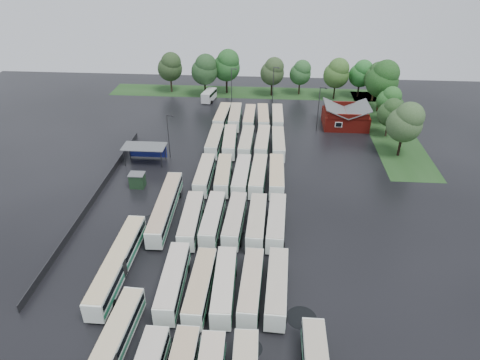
{
  "coord_description": "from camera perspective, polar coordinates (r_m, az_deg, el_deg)",
  "views": [
    {
      "loc": [
        6.69,
        -50.73,
        39.44
      ],
      "look_at": [
        2.0,
        12.0,
        2.5
      ],
      "focal_mm": 32.0,
      "sensor_mm": 36.0,
      "label": 1
    }
  ],
  "objects": [
    {
      "name": "bus_r3c1",
      "position": [
        75.96,
        -2.23,
        0.67
      ],
      "size": [
        2.84,
        11.62,
        3.21
      ],
      "rotation": [
        0.0,
        0.0,
        0.03
      ],
      "color": "white",
      "rests_on": "ground"
    },
    {
      "name": "artic_bus_west_a",
      "position": [
        49.12,
        -17.27,
        -21.6
      ],
      "size": [
        3.26,
        17.21,
        3.18
      ],
      "rotation": [
        0.0,
        0.0,
        -0.05
      ],
      "color": "white",
      "rests_on": "ground"
    },
    {
      "name": "puddle_1",
      "position": [
        50.07,
        1.38,
        -21.54
      ],
      "size": [
        2.71,
        2.71,
        0.01
      ],
      "primitive_type": "cylinder",
      "color": "black",
      "rests_on": "ground"
    },
    {
      "name": "ground",
      "position": [
        64.6,
        -2.58,
        -7.24
      ],
      "size": [
        160.0,
        160.0,
        0.0
      ],
      "primitive_type": "plane",
      "color": "black",
      "rests_on": "ground"
    },
    {
      "name": "bus_r5c0",
      "position": [
        100.55,
        -2.37,
        8.42
      ],
      "size": [
        3.06,
        11.96,
        3.3
      ],
      "rotation": [
        0.0,
        0.0,
        -0.05
      ],
      "color": "white",
      "rests_on": "ground"
    },
    {
      "name": "bus_r2c3",
      "position": [
        64.14,
        2.24,
        -5.55
      ],
      "size": [
        2.77,
        11.72,
        3.25
      ],
      "rotation": [
        0.0,
        0.0,
        -0.03
      ],
      "color": "white",
      "rests_on": "ground"
    },
    {
      "name": "bus_r3c4",
      "position": [
        75.76,
        4.88,
        0.54
      ],
      "size": [
        2.58,
        11.95,
        3.33
      ],
      "rotation": [
        0.0,
        0.0,
        0.0
      ],
      "color": "white",
      "rests_on": "ground"
    },
    {
      "name": "wash_shed",
      "position": [
        84.8,
        -12.57,
        4.2
      ],
      "size": [
        8.2,
        4.2,
        3.58
      ],
      "color": "#2D2D30",
      "rests_on": "ground"
    },
    {
      "name": "grass_strip_north",
      "position": [
        122.16,
        1.88,
        11.57
      ],
      "size": [
        80.0,
        10.0,
        0.01
      ],
      "primitive_type": "cube",
      "color": "#1B3D16",
      "rests_on": "ground"
    },
    {
      "name": "tree_east_2",
      "position": [
        105.58,
        19.3,
        10.09
      ],
      "size": [
        5.4,
        5.36,
        8.88
      ],
      "color": "black",
      "rests_on": "ground"
    },
    {
      "name": "bus_r5c3",
      "position": [
        100.14,
        3.09,
        8.29
      ],
      "size": [
        3.06,
        11.77,
        3.24
      ],
      "rotation": [
        0.0,
        0.0,
        0.05
      ],
      "color": "white",
      "rests_on": "ground"
    },
    {
      "name": "bus_r2c0",
      "position": [
        64.83,
        -6.51,
        -5.27
      ],
      "size": [
        2.88,
        11.95,
        3.31
      ],
      "rotation": [
        0.0,
        0.0,
        0.03
      ],
      "color": "white",
      "rests_on": "ground"
    },
    {
      "name": "bus_r3c0",
      "position": [
        76.26,
        -4.75,
        0.7
      ],
      "size": [
        2.5,
        11.53,
        3.21
      ],
      "rotation": [
        0.0,
        0.0,
        -0.0
      ],
      "color": "white",
      "rests_on": "ground"
    },
    {
      "name": "minibus",
      "position": [
        115.65,
        -4.16,
        11.21
      ],
      "size": [
        3.48,
        6.62,
        2.75
      ],
      "rotation": [
        0.0,
        0.0,
        -0.19
      ],
      "color": "silver",
      "rests_on": "ground"
    },
    {
      "name": "lamp_post_nw",
      "position": [
        84.64,
        -9.48,
        6.16
      ],
      "size": [
        1.39,
        0.27,
        9.03
      ],
      "color": "#2D2D30",
      "rests_on": "ground"
    },
    {
      "name": "bus_r1c3",
      "position": [
        53.96,
        1.48,
        -13.92
      ],
      "size": [
        2.81,
        11.41,
        3.15
      ],
      "rotation": [
        0.0,
        0.0,
        -0.04
      ],
      "color": "white",
      "rests_on": "ground"
    },
    {
      "name": "bus_r1c1",
      "position": [
        54.06,
        -5.3,
        -13.93
      ],
      "size": [
        2.67,
        11.54,
        3.2
      ],
      "rotation": [
        0.0,
        0.0,
        -0.02
      ],
      "color": "white",
      "rests_on": "ground"
    },
    {
      "name": "tree_north_0",
      "position": [
        122.11,
        -9.27,
        14.71
      ],
      "size": [
        6.71,
        6.71,
        11.11
      ],
      "color": "#3B2C1F",
      "rests_on": "ground"
    },
    {
      "name": "puddle_4",
      "position": [
        53.29,
        8.19,
        -17.72
      ],
      "size": [
        3.63,
        3.63,
        0.01
      ],
      "primitive_type": "cylinder",
      "color": "black",
      "rests_on": "ground"
    },
    {
      "name": "tree_east_4",
      "position": [
        119.23,
        17.76,
        13.1
      ],
      "size": [
        6.32,
        6.32,
        10.47
      ],
      "color": "#382815",
      "rests_on": "ground"
    },
    {
      "name": "utility_hut",
      "position": [
        77.37,
        -13.53,
        -0.02
      ],
      "size": [
        2.7,
        2.2,
        2.62
      ],
      "color": "black",
      "rests_on": "ground"
    },
    {
      "name": "tree_east_1",
      "position": [
        98.18,
        19.47,
        8.53
      ],
      "size": [
        5.3,
        5.3,
        8.77
      ],
      "color": "#36291D",
      "rests_on": "ground"
    },
    {
      "name": "puddle_2",
      "position": [
        68.09,
        -11.27,
        -5.65
      ],
      "size": [
        5.16,
        5.16,
        0.01
      ],
      "primitive_type": "cylinder",
      "color": "black",
      "rests_on": "ground"
    },
    {
      "name": "bus_r1c2",
      "position": [
        53.95,
        -2.11,
        -13.87
      ],
      "size": [
        2.77,
        11.68,
        3.24
      ],
      "rotation": [
        0.0,
        0.0,
        0.03
      ],
      "color": "white",
      "rests_on": "ground"
    },
    {
      "name": "grass_strip_east",
      "position": [
        105.11,
        19.13,
        6.66
      ],
      "size": [
        10.0,
        50.0,
        0.01
      ],
      "primitive_type": "cube",
      "color": "#1B3D16",
      "rests_on": "ground"
    },
    {
      "name": "lamp_post_back_w",
      "position": [
        111.35,
        -1.07,
        12.68
      ],
      "size": [
        1.46,
        0.29,
        9.5
      ],
      "color": "#2D2D30",
      "rests_on": "ground"
    },
    {
      "name": "bus_r3c2",
      "position": [
        75.51,
        0.2,
        0.53
      ],
      "size": [
        2.8,
        11.85,
        3.28
      ],
      "rotation": [
        0.0,
        0.0,
        -0.02
      ],
      "color": "white",
      "rests_on": "ground"
    },
    {
      "name": "bus_r2c2",
      "position": [
        64.45,
        -0.71,
        -5.33
      ],
      "size": [
        2.97,
        11.72,
        3.24
      ],
      "rotation": [
        0.0,
        0.0,
        -0.04
      ],
      "color": "white",
      "rests_on": "ground"
    },
    {
      "name": "bus_r4c4",
      "position": [
        87.6,
        5.11,
        4.84
      ],
      "size": [
        2.71,
        11.67,
        3.23
      ],
      "rotation": [
        0.0,
        0.0,
        0.02
      ],
      "color": "white",
      "rests_on": "ground"
    },
    {
      "name": "bus_r4c2",
      "position": [
        87.85,
        0.86,
        5.04
      ],
      "size": [
        2.75,
        11.66,
        3.23
      ],
      "rotation": [
        0.0,
        0.0,
        -0.03
      ],
      "color": "white",
      "rests_on": "ground"
    },
    {
      "name": "bus_r5c1",
      "position": [
        100.39,
        -0.66,
        8.41
      ],
      "size": [
        2.74,
        11.83,
        3.28
      ],
      "rotation": [
        0.0,
        0.0,
        0.02
      ],
      "color": "white",
      "rests_on": "ground"
    },
    {
      "name": "bus_r2c1",
      "position": [
        64.73,
        -3.66,
        -5.22
      ],
      "size": [
        2.72,
        11.7,
        3.24
      ],
      "rotation": [
        0.0,
        0.0,
        -0.02
      ],
      "color": "white",
      "rests_on": "ground"
    },
    {
      "name": "tree_east_0",
      "position": [
        89.33,
        21.26,
        7.23
      ],
      "size": [
        6.87,
        6.87,
        11.37
      ],
      "color": "black",
      "rests_on": "ground"
    },
    {
      "name": "bus_r5c4",
      "position": [
        100.41,
        5.01,
        8.26
      ],
      "size": [
        2.64,
        11.51,
        3.19
      ],
      "rotation": [
        0.0,
        0.0,
        0.02
      ],
      "color": "white",
      "rests_on": "ground"
    },
    {
      "name": "tree_north_5",
      "position": [
        117.63,
        12.81,
        13.76
      ],
      "size": [
        6.7,
        6.7,
        11.09
      ],
      "color": "black",
      "rests_on": "ground"
    },
    {
      "name": "artic_bus_west_b",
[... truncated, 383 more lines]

